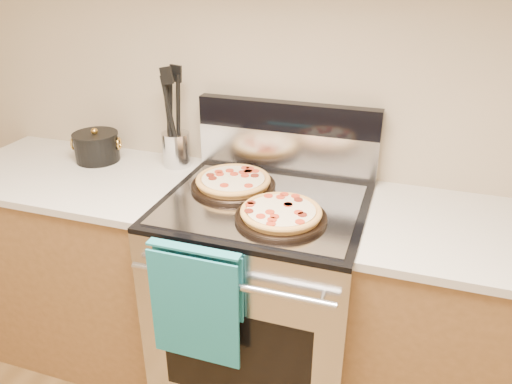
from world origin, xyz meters
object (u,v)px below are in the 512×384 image
(pepperoni_pizza_back, at_px, (233,182))
(pepperoni_pizza_front, at_px, (281,214))
(utensil_crock, at_px, (176,149))
(range_body, at_px, (263,302))
(saucepan, at_px, (97,148))

(pepperoni_pizza_back, bearing_deg, pepperoni_pizza_front, -37.80)
(utensil_crock, bearing_deg, range_body, -26.54)
(range_body, height_order, pepperoni_pizza_back, pepperoni_pizza_back)
(utensil_crock, xyz_separation_m, saucepan, (-0.37, -0.06, -0.02))
(range_body, relative_size, pepperoni_pizza_front, 2.84)
(pepperoni_pizza_back, relative_size, utensil_crock, 2.18)
(pepperoni_pizza_front, height_order, saucepan, saucepan)
(utensil_crock, bearing_deg, pepperoni_pizza_back, -27.26)
(pepperoni_pizza_back, xyz_separation_m, utensil_crock, (-0.33, 0.17, 0.04))
(pepperoni_pizza_back, bearing_deg, saucepan, 171.17)
(pepperoni_pizza_back, distance_m, utensil_crock, 0.37)
(pepperoni_pizza_front, bearing_deg, pepperoni_pizza_back, 142.20)
(range_body, bearing_deg, pepperoni_pizza_back, 155.07)
(range_body, height_order, utensil_crock, utensil_crock)
(range_body, bearing_deg, pepperoni_pizza_front, -51.20)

